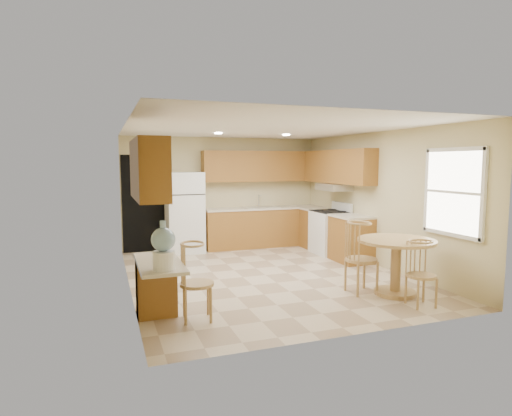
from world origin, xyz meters
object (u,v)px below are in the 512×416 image
object	(u,v)px
chair_table_b	(426,269)
water_crock	(163,248)
refrigerator	(185,212)
chair_table_a	(366,252)
dining_table	(396,258)
chair_desk	(198,276)
stove	(330,232)

from	to	relation	value
chair_table_b	water_crock	size ratio (longest dim) A/B	1.63
refrigerator	water_crock	xyz separation A→B (m)	(-1.05, -4.52, 0.15)
chair_table_a	water_crock	bearing A→B (deg)	-78.75
dining_table	chair_table_a	bearing A→B (deg)	160.41
dining_table	water_crock	bearing A→B (deg)	-172.34
dining_table	chair_desk	bearing A→B (deg)	-177.75
dining_table	chair_table_b	world-z (taller)	chair_table_b
dining_table	water_crock	xyz separation A→B (m)	(-3.40, -0.46, 0.48)
chair_table_b	chair_desk	world-z (taller)	chair_desk
water_crock	refrigerator	bearing A→B (deg)	76.92
chair_table_b	chair_desk	bearing A→B (deg)	-3.28
chair_table_b	water_crock	bearing A→B (deg)	3.69
chair_table_b	stove	bearing A→B (deg)	-92.17
stove	chair_table_a	distance (m)	2.86
stove	refrigerator	bearing A→B (deg)	157.01
chair_table_b	water_crock	distance (m)	3.44
refrigerator	chair_desk	world-z (taller)	refrigerator
dining_table	chair_table_a	world-z (taller)	chair_table_a
refrigerator	chair_table_a	bearing A→B (deg)	-63.75
dining_table	refrigerator	bearing A→B (deg)	120.05
refrigerator	water_crock	size ratio (longest dim) A/B	3.22
refrigerator	dining_table	size ratio (longest dim) A/B	1.56
refrigerator	chair_table_b	size ratio (longest dim) A/B	1.98
chair_table_a	chair_desk	distance (m)	2.54
refrigerator	chair_table_b	distance (m)	5.25
stove	dining_table	bearing A→B (deg)	-100.46
chair_desk	dining_table	bearing A→B (deg)	99.42
refrigerator	dining_table	xyz separation A→B (m)	(2.35, -4.06, -0.33)
refrigerator	stove	xyz separation A→B (m)	(2.88, -1.22, -0.40)
dining_table	water_crock	world-z (taller)	water_crock
stove	water_crock	size ratio (longest dim) A/B	2.02
stove	dining_table	xyz separation A→B (m)	(-0.52, -2.84, 0.07)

